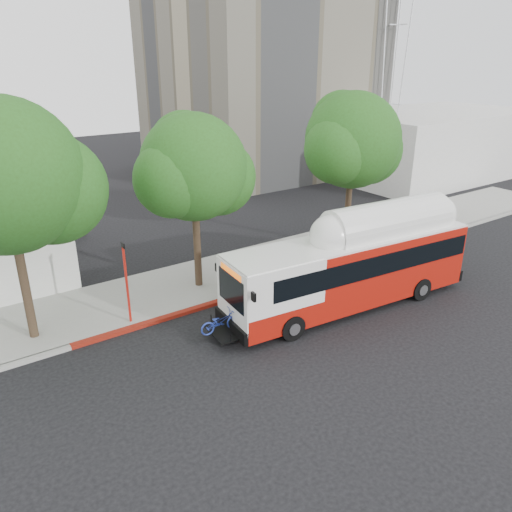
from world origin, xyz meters
The scene contains 10 objects.
ground centered at (0.00, 0.00, 0.00)m, with size 120.00×120.00×0.00m, color black.
sidewalk centered at (0.00, 6.50, 0.07)m, with size 60.00×5.00×0.15m, color gray.
curb_strip centered at (0.00, 3.90, 0.07)m, with size 60.00×0.30×0.15m, color gray.
red_curb_segment centered at (-3.00, 3.90, 0.08)m, with size 10.00×0.32×0.16m, color maroon.
street_tree_left centered at (-8.53, 5.56, 6.60)m, with size 6.67×5.80×9.74m.
street_tree_mid centered at (-0.59, 6.06, 5.91)m, with size 5.75×5.00×8.62m.
street_tree_right centered at (9.44, 5.86, 6.26)m, with size 6.21×5.40×9.18m.
horizon_block centered at (30.00, 16.00, 3.00)m, with size 20.00×12.00×6.00m, color silver.
transit_bus centered at (3.85, 0.24, 1.80)m, with size 13.19×3.69×3.85m.
signal_pole centered at (-5.26, 4.39, 1.95)m, with size 0.11×0.36×3.80m.
Camera 1 is at (-11.66, -14.43, 10.95)m, focal length 35.00 mm.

